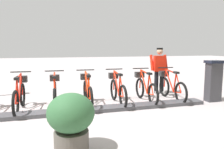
{
  "coord_description": "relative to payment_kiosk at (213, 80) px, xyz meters",
  "views": [
    {
      "loc": [
        -5.46,
        0.3,
        1.69
      ],
      "look_at": [
        0.5,
        -1.42,
        0.9
      ],
      "focal_mm": 34.69,
      "sensor_mm": 36.0,
      "label": 1
    }
  ],
  "objects": [
    {
      "name": "ground_plane",
      "position": [
        -0.05,
        4.57,
        -0.67
      ],
      "size": [
        60.0,
        60.0,
        0.0
      ],
      "primitive_type": "plane",
      "color": "#AEA5A6"
    },
    {
      "name": "dock_rail_base",
      "position": [
        -0.05,
        4.57,
        -0.62
      ],
      "size": [
        0.44,
        8.06,
        0.1
      ],
      "primitive_type": "cube",
      "color": "#47474C",
      "rests_on": "ground"
    },
    {
      "name": "payment_kiosk",
      "position": [
        0.0,
        0.0,
        0.0
      ],
      "size": [
        0.36,
        0.52,
        1.28
      ],
      "color": "#38383D",
      "rests_on": "ground"
    },
    {
      "name": "bike_docked_0",
      "position": [
        0.57,
        1.14,
        -0.24
      ],
      "size": [
        1.72,
        0.54,
        1.02
      ],
      "color": "black",
      "rests_on": "ground"
    },
    {
      "name": "bike_docked_1",
      "position": [
        0.57,
        2.05,
        -0.24
      ],
      "size": [
        1.72,
        0.54,
        1.02
      ],
      "color": "black",
      "rests_on": "ground"
    },
    {
      "name": "bike_docked_2",
      "position": [
        0.57,
        2.95,
        -0.24
      ],
      "size": [
        1.72,
        0.54,
        1.02
      ],
      "color": "black",
      "rests_on": "ground"
    },
    {
      "name": "bike_docked_3",
      "position": [
        0.57,
        3.86,
        -0.24
      ],
      "size": [
        1.72,
        0.54,
        1.02
      ],
      "color": "black",
      "rests_on": "ground"
    },
    {
      "name": "bike_docked_4",
      "position": [
        0.57,
        4.77,
        -0.24
      ],
      "size": [
        1.72,
        0.54,
        1.02
      ],
      "color": "black",
      "rests_on": "ground"
    },
    {
      "name": "bike_docked_5",
      "position": [
        0.57,
        5.68,
        -0.24
      ],
      "size": [
        1.72,
        0.54,
        1.02
      ],
      "color": "black",
      "rests_on": "ground"
    },
    {
      "name": "worker_near_rack",
      "position": [
        1.46,
        1.09,
        0.24
      ],
      "size": [
        0.54,
        0.67,
        1.66
      ],
      "color": "white",
      "rests_on": "ground"
    },
    {
      "name": "planter_bush",
      "position": [
        -2.12,
        4.58,
        -0.12
      ],
      "size": [
        0.76,
        0.76,
        0.97
      ],
      "color": "#59544C",
      "rests_on": "ground"
    }
  ]
}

